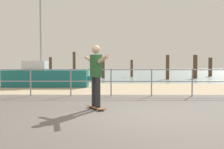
% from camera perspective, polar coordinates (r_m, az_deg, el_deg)
% --- Properties ---
extents(ground_plane, '(24.00, 10.00, 0.04)m').
position_cam_1_polar(ground_plane, '(5.60, 3.90, -10.49)').
color(ground_plane, '#605B56').
rests_on(ground_plane, ground).
extents(beach_strip, '(24.00, 6.00, 0.04)m').
position_cam_1_polar(beach_strip, '(13.52, 2.03, -2.96)').
color(beach_strip, tan).
rests_on(beach_strip, ground).
extents(sea_surface, '(72.00, 50.00, 0.04)m').
position_cam_1_polar(sea_surface, '(41.48, 1.17, 0.59)').
color(sea_surface, '#849EA3').
rests_on(sea_surface, ground).
extents(railing_fence, '(13.82, 0.05, 1.05)m').
position_cam_1_polar(railing_fence, '(10.11, -4.54, -0.79)').
color(railing_fence, gray).
rests_on(railing_fence, ground).
extents(sailboat, '(4.96, 1.45, 5.53)m').
position_cam_1_polar(sailboat, '(14.66, -13.19, -0.56)').
color(sailboat, '#19666B').
rests_on(sailboat, ground).
extents(skateboard, '(0.55, 0.80, 0.08)m').
position_cam_1_polar(skateboard, '(7.24, -3.44, -7.02)').
color(skateboard, brown).
rests_on(skateboard, ground).
extents(skateboarder, '(0.76, 1.32, 1.65)m').
position_cam_1_polar(skateboarder, '(7.15, -3.46, 0.51)').
color(skateboarder, '#26262B').
rests_on(skateboarder, skateboard).
extents(groyne_post_0, '(0.27, 0.27, 1.88)m').
position_cam_1_polar(groyne_post_0, '(26.12, -13.01, 1.58)').
color(groyne_post_0, '#513826').
rests_on(groyne_post_0, ground).
extents(groyne_post_1, '(0.26, 0.26, 2.28)m').
position_cam_1_polar(groyne_post_1, '(23.60, -8.09, 2.04)').
color(groyne_post_1, '#513826').
rests_on(groyne_post_1, ground).
extents(groyne_post_2, '(0.25, 0.25, 1.66)m').
position_cam_1_polar(groyne_post_2, '(22.61, -1.89, 1.25)').
color(groyne_post_2, '#513826').
rests_on(groyne_post_2, ground).
extents(groyne_post_3, '(0.24, 0.24, 1.62)m').
position_cam_1_polar(groyne_post_3, '(25.44, 4.23, 1.33)').
color(groyne_post_3, '#513826').
rests_on(groyne_post_3, ground).
extents(groyne_post_4, '(0.27, 0.27, 1.94)m').
position_cam_1_polar(groyne_post_4, '(21.56, 11.79, 1.53)').
color(groyne_post_4, '#513826').
rests_on(groyne_post_4, ground).
extents(groyne_post_5, '(0.35, 0.35, 1.99)m').
position_cam_1_polar(groyne_post_5, '(23.49, 17.36, 1.60)').
color(groyne_post_5, '#513826').
rests_on(groyne_post_5, ground).
extents(groyne_post_6, '(0.36, 0.36, 1.85)m').
position_cam_1_polar(groyne_post_6, '(27.83, 20.27, 1.51)').
color(groyne_post_6, '#513826').
rests_on(groyne_post_6, ground).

